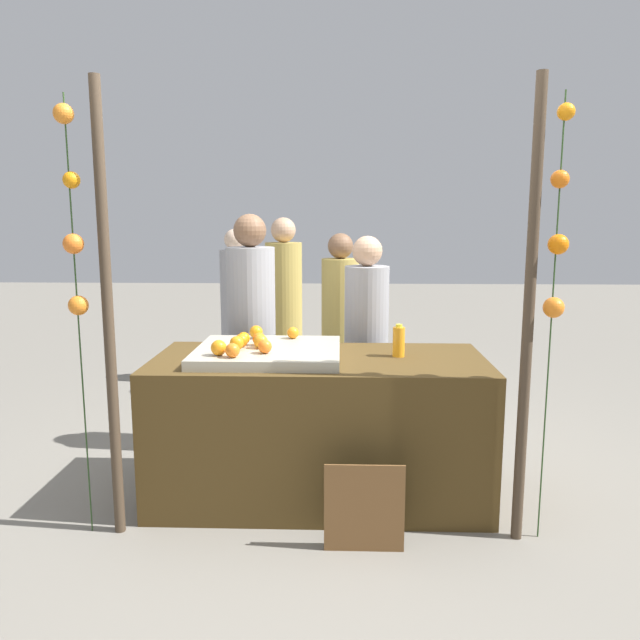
{
  "coord_description": "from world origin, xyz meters",
  "views": [
    {
      "loc": [
        0.12,
        -3.52,
        1.67
      ],
      "look_at": [
        0.0,
        0.15,
        1.05
      ],
      "focal_mm": 34.45,
      "sensor_mm": 36.0,
      "label": 1
    }
  ],
  "objects_px": {
    "orange_0": "(259,339)",
    "vendor_left": "(252,343)",
    "chalkboard_sign": "(364,509)",
    "vendor_right": "(366,353)",
    "stall_counter": "(319,427)",
    "juice_bottle": "(399,341)",
    "orange_1": "(261,341)"
  },
  "relations": [
    {
      "from": "orange_0",
      "to": "orange_1",
      "type": "bearing_deg",
      "value": -76.31
    },
    {
      "from": "vendor_left",
      "to": "vendor_right",
      "type": "bearing_deg",
      "value": -0.76
    },
    {
      "from": "stall_counter",
      "to": "chalkboard_sign",
      "type": "bearing_deg",
      "value": -68.61
    },
    {
      "from": "orange_0",
      "to": "vendor_right",
      "type": "height_order",
      "value": "vendor_right"
    },
    {
      "from": "orange_0",
      "to": "juice_bottle",
      "type": "height_order",
      "value": "juice_bottle"
    },
    {
      "from": "orange_1",
      "to": "juice_bottle",
      "type": "relative_size",
      "value": 0.42
    },
    {
      "from": "stall_counter",
      "to": "orange_0",
      "type": "bearing_deg",
      "value": 171.83
    },
    {
      "from": "vendor_left",
      "to": "vendor_right",
      "type": "xyz_separation_m",
      "value": [
        0.81,
        -0.01,
        -0.07
      ]
    },
    {
      "from": "juice_bottle",
      "to": "vendor_right",
      "type": "xyz_separation_m",
      "value": [
        -0.16,
        0.68,
        -0.23
      ]
    },
    {
      "from": "orange_0",
      "to": "juice_bottle",
      "type": "relative_size",
      "value": 0.4
    },
    {
      "from": "orange_1",
      "to": "orange_0",
      "type": "bearing_deg",
      "value": 103.69
    },
    {
      "from": "chalkboard_sign",
      "to": "vendor_left",
      "type": "height_order",
      "value": "vendor_left"
    },
    {
      "from": "stall_counter",
      "to": "orange_0",
      "type": "relative_size",
      "value": 24.99
    },
    {
      "from": "stall_counter",
      "to": "juice_bottle",
      "type": "xyz_separation_m",
      "value": [
        0.47,
        0.05,
        0.52
      ]
    },
    {
      "from": "orange_1",
      "to": "vendor_right",
      "type": "distance_m",
      "value": 1.02
    },
    {
      "from": "stall_counter",
      "to": "orange_1",
      "type": "distance_m",
      "value": 0.63
    },
    {
      "from": "stall_counter",
      "to": "vendor_left",
      "type": "height_order",
      "value": "vendor_left"
    },
    {
      "from": "stall_counter",
      "to": "vendor_right",
      "type": "xyz_separation_m",
      "value": [
        0.31,
        0.72,
        0.29
      ]
    },
    {
      "from": "orange_0",
      "to": "orange_1",
      "type": "xyz_separation_m",
      "value": [
        0.02,
        -0.08,
        0.0
      ]
    },
    {
      "from": "orange_0",
      "to": "vendor_right",
      "type": "distance_m",
      "value": 0.98
    },
    {
      "from": "chalkboard_sign",
      "to": "orange_0",
      "type": "bearing_deg",
      "value": 131.6
    },
    {
      "from": "stall_counter",
      "to": "vendor_right",
      "type": "height_order",
      "value": "vendor_right"
    },
    {
      "from": "vendor_right",
      "to": "vendor_left",
      "type": "bearing_deg",
      "value": 179.24
    },
    {
      "from": "chalkboard_sign",
      "to": "vendor_right",
      "type": "height_order",
      "value": "vendor_right"
    },
    {
      "from": "chalkboard_sign",
      "to": "vendor_left",
      "type": "distance_m",
      "value": 1.66
    },
    {
      "from": "orange_0",
      "to": "vendor_left",
      "type": "distance_m",
      "value": 0.72
    },
    {
      "from": "orange_0",
      "to": "chalkboard_sign",
      "type": "relative_size",
      "value": 0.17
    },
    {
      "from": "stall_counter",
      "to": "juice_bottle",
      "type": "relative_size",
      "value": 10.05
    },
    {
      "from": "juice_bottle",
      "to": "vendor_left",
      "type": "xyz_separation_m",
      "value": [
        -0.97,
        0.69,
        -0.16
      ]
    },
    {
      "from": "orange_0",
      "to": "vendor_left",
      "type": "bearing_deg",
      "value": 101.88
    },
    {
      "from": "orange_0",
      "to": "chalkboard_sign",
      "type": "distance_m",
      "value": 1.17
    },
    {
      "from": "orange_1",
      "to": "vendor_right",
      "type": "relative_size",
      "value": 0.05
    }
  ]
}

